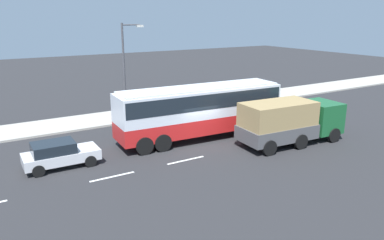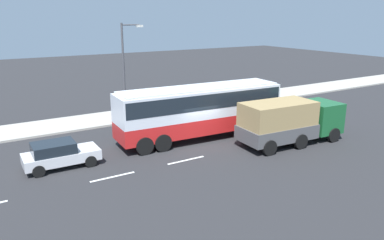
{
  "view_description": "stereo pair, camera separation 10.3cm",
  "coord_description": "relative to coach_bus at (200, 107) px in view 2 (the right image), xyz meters",
  "views": [
    {
      "loc": [
        -12.45,
        -19.79,
        8.08
      ],
      "look_at": [
        -0.23,
        0.28,
        1.51
      ],
      "focal_mm": 35.11,
      "sensor_mm": 36.0,
      "label": 1
    },
    {
      "loc": [
        -12.53,
        -19.74,
        8.08
      ],
      "look_at": [
        -0.23,
        0.28,
        1.51
      ],
      "focal_mm": 35.11,
      "sensor_mm": 36.0,
      "label": 2
    }
  ],
  "objects": [
    {
      "name": "ground_plane",
      "position": [
        -0.71,
        -0.75,
        -2.19
      ],
      "size": [
        120.0,
        120.0,
        0.0
      ],
      "primitive_type": "plane",
      "color": "#28282B"
    },
    {
      "name": "sidewalk_curb",
      "position": [
        -0.71,
        7.84,
        -2.11
      ],
      "size": [
        80.0,
        4.0,
        0.15
      ],
      "primitive_type": "cube",
      "color": "#A8A399",
      "rests_on": "ground_plane"
    },
    {
      "name": "lane_centreline",
      "position": [
        -1.81,
        -3.05,
        -2.19
      ],
      "size": [
        41.33,
        0.16,
        0.01
      ],
      "color": "white",
      "rests_on": "ground_plane"
    },
    {
      "name": "coach_bus",
      "position": [
        0.0,
        0.0,
        0.0
      ],
      "size": [
        11.57,
        3.3,
        3.54
      ],
      "rotation": [
        0.0,
        0.0,
        -0.06
      ],
      "color": "red",
      "rests_on": "ground_plane"
    },
    {
      "name": "cargo_truck",
      "position": [
        4.33,
        -3.95,
        -0.64
      ],
      "size": [
        7.28,
        3.08,
        2.85
      ],
      "rotation": [
        0.0,
        0.0,
        -0.07
      ],
      "color": "#19592D",
      "rests_on": "ground_plane"
    },
    {
      "name": "car_silver_hatch",
      "position": [
        -9.37,
        -0.28,
        -1.42
      ],
      "size": [
        4.03,
        1.9,
        1.46
      ],
      "rotation": [
        0.0,
        0.0,
        -0.02
      ],
      "color": "silver",
      "rests_on": "ground_plane"
    },
    {
      "name": "pedestrian_near_curb",
      "position": [
        5.59,
        7.1,
        -1.07
      ],
      "size": [
        0.32,
        0.32,
        1.68
      ],
      "rotation": [
        0.0,
        0.0,
        5.69
      ],
      "color": "black",
      "rests_on": "sidewalk_curb"
    },
    {
      "name": "pedestrian_at_crossing",
      "position": [
        7.11,
        8.3,
        -1.01
      ],
      "size": [
        0.32,
        0.32,
        1.77
      ],
      "rotation": [
        0.0,
        0.0,
        2.11
      ],
      "color": "#38334C",
      "rests_on": "sidewalk_curb"
    },
    {
      "name": "street_lamp",
      "position": [
        -2.71,
        6.19,
        2.19
      ],
      "size": [
        1.75,
        0.24,
        7.41
      ],
      "color": "#47474C",
      "rests_on": "sidewalk_curb"
    }
  ]
}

